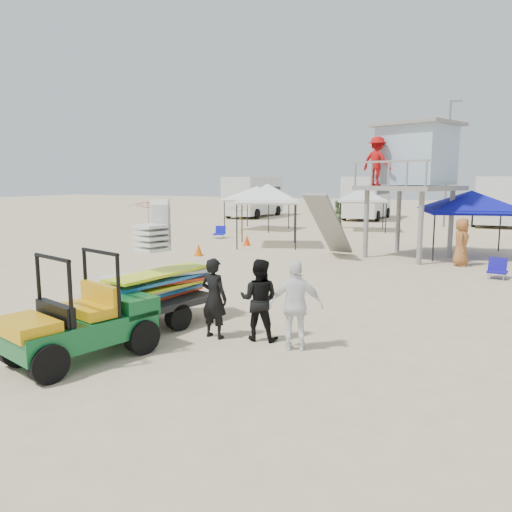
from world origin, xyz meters
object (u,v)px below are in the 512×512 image
at_px(man_left, 214,298).
at_px(canopy_blue, 471,194).
at_px(lifeguard_tower, 409,160).
at_px(utility_cart, 78,312).
at_px(surf_trailer, 158,280).

bearing_deg(man_left, canopy_blue, -99.04).
bearing_deg(lifeguard_tower, man_left, -98.94).
distance_m(utility_cart, surf_trailer, 2.34).
height_order(lifeguard_tower, canopy_blue, lifeguard_tower).
distance_m(man_left, canopy_blue, 14.21).
distance_m(man_left, lifeguard_tower, 12.70).
bearing_deg(surf_trailer, lifeguard_tower, 73.88).
height_order(utility_cart, surf_trailer, surf_trailer).
bearing_deg(man_left, surf_trailer, -2.91).
height_order(utility_cart, lifeguard_tower, lifeguard_tower).
bearing_deg(utility_cart, lifeguard_tower, 76.41).
xyz_separation_m(utility_cart, lifeguard_tower, (3.44, 14.22, 2.95)).
relative_size(surf_trailer, lifeguard_tower, 0.55).
bearing_deg(surf_trailer, utility_cart, -90.07).
distance_m(utility_cart, lifeguard_tower, 14.93).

